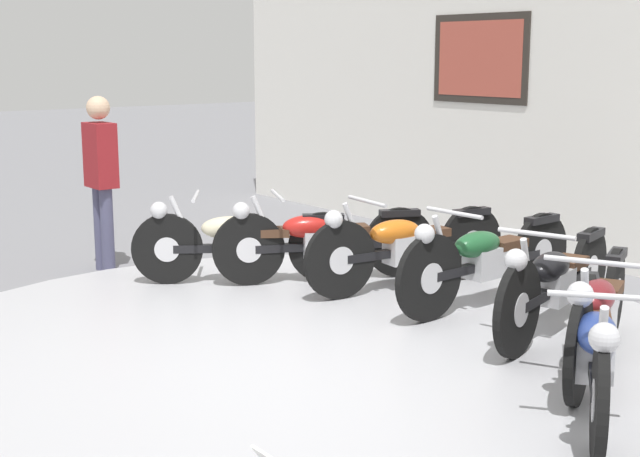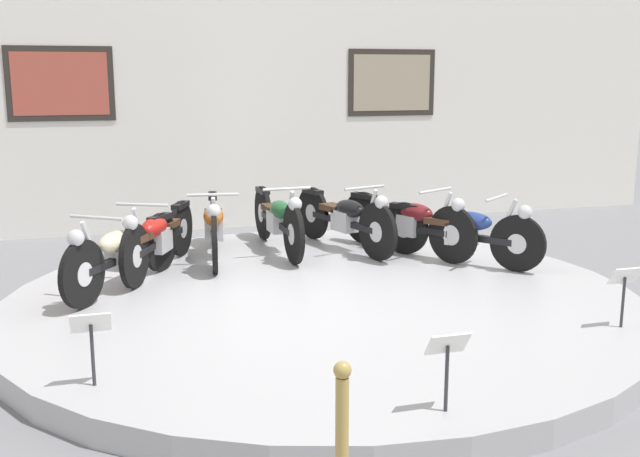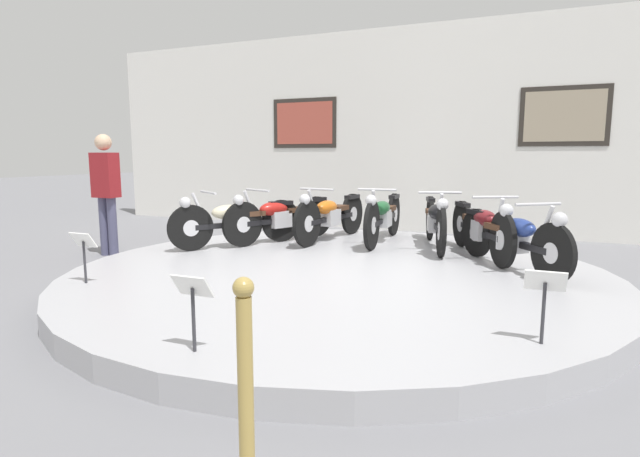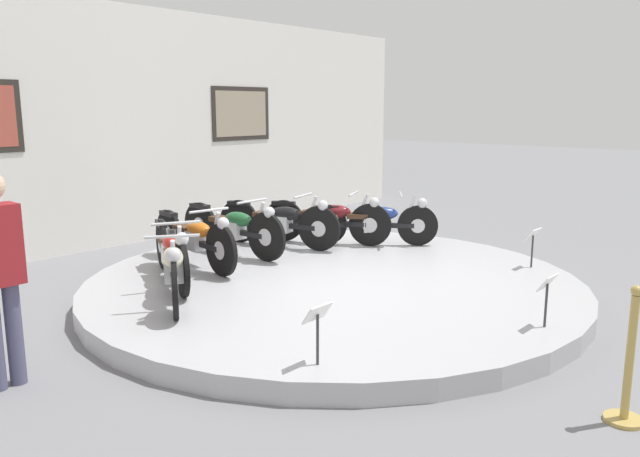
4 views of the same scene
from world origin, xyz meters
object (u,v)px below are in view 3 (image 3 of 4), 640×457
Objects in this scene: motorcycle_maroon at (481,226)px; info_placard_front_right at (545,291)px; visitor_standing at (106,187)px; motorcycle_green at (383,215)px; info_placard_front_centre at (193,296)px; motorcycle_cream at (235,220)px; stanchion_post_right_of_entry at (247,451)px; motorcycle_orange at (330,214)px; info_placard_front_left at (84,247)px; motorcycle_blue at (513,236)px; motorcycle_black at (435,219)px; motorcycle_red at (279,216)px.

info_placard_front_right is (0.66, -2.89, -0.02)m from motorcycle_maroon.
motorcycle_green is at bearing 22.19° from visitor_standing.
info_placard_front_centre is 1.00× the size of info_placard_front_right.
motorcycle_cream is 1.61× the size of stanchion_post_right_of_entry.
motorcycle_cream is 5.16m from stanchion_post_right_of_entry.
motorcycle_cream is 0.82× the size of motorcycle_green.
motorcycle_cream is 3.22× the size of info_placard_front_right.
motorcycle_green is 3.93× the size of info_placard_front_centre.
motorcycle_orange is 4.34m from info_placard_front_right.
info_placard_front_left is (-0.27, -2.31, -0.01)m from motorcycle_cream.
motorcycle_blue is at bearing -20.76° from motorcycle_orange.
motorcycle_orange is (1.03, 0.98, 0.01)m from motorcycle_cream.
motorcycle_maroon reaches higher than info_placard_front_centre.
motorcycle_black reaches higher than info_placard_front_left.
motorcycle_red is 2.54m from visitor_standing.
info_placard_front_left is at bearing 153.83° from info_placard_front_centre.
motorcycle_orange is 0.79m from motorcycle_green.
motorcycle_red is 0.91× the size of motorcycle_orange.
motorcycle_red reaches higher than info_placard_front_right.
motorcycle_red is 1.15× the size of motorcycle_blue.
motorcycle_red is 4.15m from info_placard_front_centre.
motorcycle_black is 3.53m from info_placard_front_right.
info_placard_front_centre is 0.29× the size of visitor_standing.
motorcycle_red is at bearing -159.21° from motorcycle_green.
motorcycle_blue is 4.41m from stanchion_post_right_of_entry.
motorcycle_red is 1.51m from motorcycle_green.
motorcycle_red is at bearing 77.17° from info_placard_front_left.
stanchion_post_right_of_entry reaches higher than motorcycle_cream.
visitor_standing is at bearing 161.73° from info_placard_front_right.
info_placard_front_right is (4.14, 0.00, 0.00)m from info_placard_front_left.
motorcycle_blue is at bearing -56.28° from motorcycle_maroon.
info_placard_front_left is 3.68m from stanchion_post_right_of_entry.
info_placard_front_left and info_placard_front_centre have the same top height.
motorcycle_blue is at bearing 61.60° from info_placard_front_centre.
visitor_standing reaches higher than info_placard_front_right.
motorcycle_orange is at bearing -169.62° from motorcycle_green.
motorcycle_cream is 0.94× the size of visitor_standing.
stanchion_post_right_of_entry is at bearing -94.77° from motorcycle_maroon.
info_placard_front_centre is at bearing 134.88° from stanchion_post_right_of_entry.
motorcycle_red is at bearing 109.87° from info_placard_front_centre.
motorcycle_maroon is (2.82, 0.00, 0.00)m from motorcycle_red.
motorcycle_green is 1.51m from motorcycle_maroon.
motorcycle_black is at bearing -10.24° from motorcycle_green.
stanchion_post_right_of_entry is (3.07, -2.02, -0.23)m from info_placard_front_left.
info_placard_front_right is at bearing 0.00° from info_placard_front_left.
info_placard_front_centre is at bearing -70.13° from motorcycle_red.
motorcycle_red reaches higher than motorcycle_cream.
motorcycle_blue is 3.08× the size of info_placard_front_right.
visitor_standing reaches higher than stanchion_post_right_of_entry.
motorcycle_cream is 0.91× the size of motorcycle_red.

